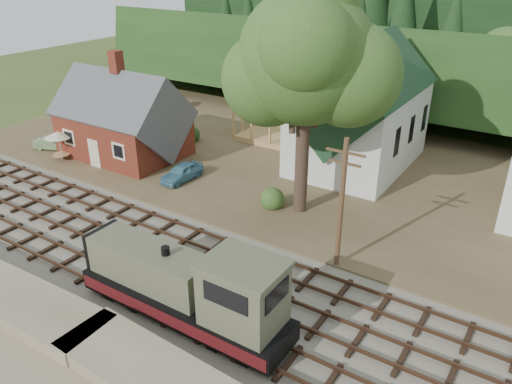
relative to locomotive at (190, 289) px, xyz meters
The scene contains 16 objects.
ground 4.69m from the locomotive, 134.86° to the left, with size 140.00×140.00×0.00m, color #384C1E.
embankment 6.58m from the locomotive, 118.52° to the right, with size 64.00×5.00×1.60m, color #7F7259.
railroad_bed 4.66m from the locomotive, 134.86° to the left, with size 64.00×11.00×0.16m, color #726B5B.
village_flat 21.30m from the locomotive, 98.10° to the left, with size 64.00×26.00×0.30m, color brown.
hillside 45.15m from the locomotive, 93.80° to the left, with size 70.00×28.00×8.00m, color #1E3F19.
ridge 61.11m from the locomotive, 92.80° to the left, with size 80.00×20.00×12.00m, color black.
depot 23.62m from the locomotive, 143.60° to the left, with size 10.80×7.41×9.00m.
church 22.92m from the locomotive, 92.49° to the left, with size 8.40×15.17×13.00m.
timber_frame 26.60m from the locomotive, 109.77° to the left, with size 8.20×6.20×6.99m.
lattice_tower 33.26m from the locomotive, 106.17° to the left, with size 3.20×3.20×12.12m.
big_tree 15.46m from the locomotive, 93.59° to the left, with size 10.90×8.40×14.70m.
telegraph_pole_near 9.40m from the locomotive, 63.93° to the left, with size 2.20×0.28×8.00m.
locomotive is the anchor object (origin of this frame).
car_blue 16.69m from the locomotive, 132.04° to the left, with size 1.56×3.88×1.32m, color teal.
car_green 27.78m from the locomotive, 156.36° to the left, with size 1.18×3.39×1.12m, color gray.
patio_set 24.87m from the locomotive, 156.24° to the left, with size 2.27×2.27×2.53m.
Camera 1 is at (16.21, -17.57, 16.62)m, focal length 35.00 mm.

